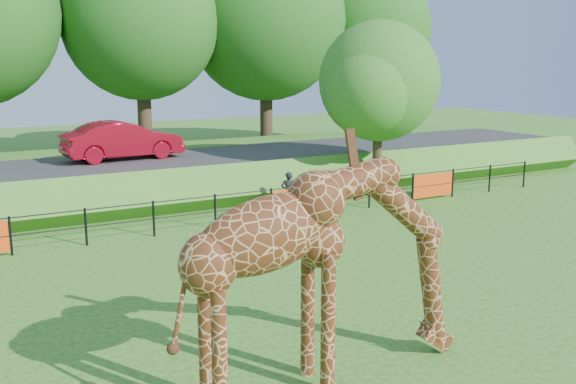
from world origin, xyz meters
name	(u,v)px	position (x,y,z in m)	size (l,w,h in m)	color
ground	(363,313)	(0.00, 0.00, 0.00)	(90.00, 90.00, 0.00)	#2B5D17
giraffe	(327,274)	(-2.26, -2.10, 1.86)	(5.19, 0.95, 3.71)	#522710
perimeter_fence	(215,211)	(0.00, 8.00, 0.55)	(28.07, 0.10, 1.10)	black
embankment	(145,173)	(0.00, 15.50, 0.65)	(40.00, 9.00, 1.30)	#2B5D17
road	(156,161)	(0.00, 14.00, 1.36)	(40.00, 5.00, 0.12)	#313134
car_red	(123,140)	(-1.11, 14.60, 2.17)	(1.59, 4.56, 1.50)	maroon
visitor	(288,192)	(3.13, 8.87, 0.71)	(0.52, 0.34, 1.42)	black
tree_east	(380,86)	(7.60, 9.63, 4.28)	(5.40, 4.71, 6.76)	#322316
bg_tree_line	(138,20)	(1.89, 22.00, 7.19)	(37.30, 8.80, 11.82)	#322316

